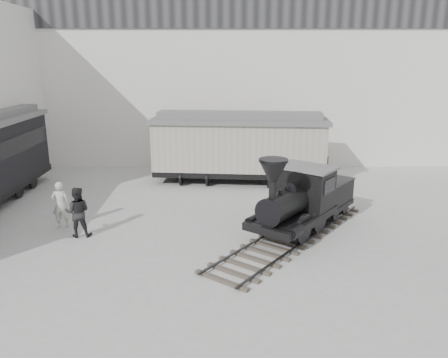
{
  "coord_description": "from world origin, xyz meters",
  "views": [
    {
      "loc": [
        -0.68,
        -12.07,
        6.32
      ],
      "look_at": [
        -0.54,
        3.67,
        2.0
      ],
      "focal_mm": 35.0,
      "sensor_mm": 36.0,
      "label": 1
    }
  ],
  "objects_px": {
    "boxcar": "(239,146)",
    "visitor_b": "(78,212)",
    "locomotive": "(301,203)",
    "visitor_a": "(61,205)"
  },
  "relations": [
    {
      "from": "boxcar",
      "to": "visitor_b",
      "type": "bearing_deg",
      "value": -124.36
    },
    {
      "from": "locomotive",
      "to": "boxcar",
      "type": "relative_size",
      "value": 0.87
    },
    {
      "from": "visitor_a",
      "to": "locomotive",
      "type": "bearing_deg",
      "value": 170.2
    },
    {
      "from": "visitor_b",
      "to": "locomotive",
      "type": "bearing_deg",
      "value": 175.21
    },
    {
      "from": "visitor_b",
      "to": "visitor_a",
      "type": "bearing_deg",
      "value": -51.16
    },
    {
      "from": "locomotive",
      "to": "visitor_b",
      "type": "xyz_separation_m",
      "value": [
        -8.23,
        -0.34,
        -0.21
      ]
    },
    {
      "from": "locomotive",
      "to": "visitor_a",
      "type": "relative_size",
      "value": 4.42
    },
    {
      "from": "locomotive",
      "to": "boxcar",
      "type": "bearing_deg",
      "value": 143.74
    },
    {
      "from": "visitor_a",
      "to": "visitor_b",
      "type": "height_order",
      "value": "visitor_b"
    },
    {
      "from": "locomotive",
      "to": "visitor_a",
      "type": "height_order",
      "value": "locomotive"
    }
  ]
}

